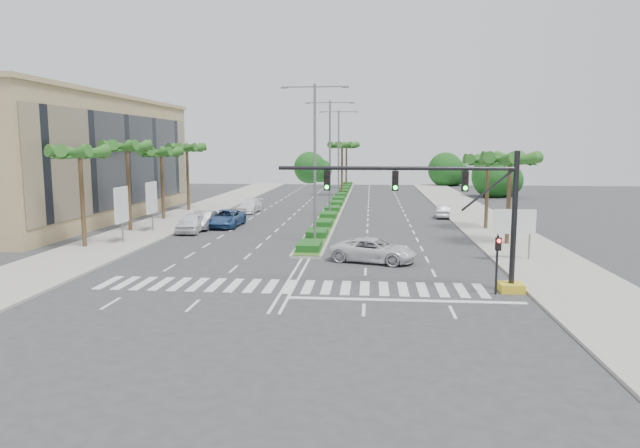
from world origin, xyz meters
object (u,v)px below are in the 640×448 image
object	(u,v)px
car_parked_a	(192,223)
car_parked_b	(204,220)
car_crossing	(374,250)
car_parked_d	(250,206)
car_parked_c	(226,218)
car_right	(443,212)

from	to	relation	value
car_parked_a	car_parked_b	distance (m)	2.34
car_parked_b	car_crossing	xyz separation A→B (m)	(15.21, -13.57, -0.02)
car_parked_b	car_parked_d	world-z (taller)	car_parked_b
car_parked_c	car_crossing	size ratio (longest dim) A/B	1.03
car_crossing	car_parked_a	bearing A→B (deg)	71.17
car_crossing	car_right	world-z (taller)	car_crossing
car_parked_b	car_parked_d	xyz separation A→B (m)	(1.48, 12.80, -0.07)
car_parked_b	car_crossing	world-z (taller)	car_parked_b
car_parked_d	car_crossing	size ratio (longest dim) A/B	0.89
car_crossing	car_right	distance (m)	24.47
car_parked_d	car_crossing	xyz separation A→B (m)	(13.73, -26.37, 0.05)
car_parked_b	car_crossing	size ratio (longest dim) A/B	0.87
car_parked_c	car_parked_d	xyz separation A→B (m)	(-0.25, 11.58, -0.08)
car_parked_c	car_crossing	bearing A→B (deg)	-46.67
car_parked_b	car_parked_d	distance (m)	12.89
car_parked_b	car_crossing	distance (m)	20.38
car_parked_b	car_right	size ratio (longest dim) A/B	1.22
car_parked_a	car_crossing	distance (m)	19.25
car_right	car_parked_d	bearing A→B (deg)	-1.08
car_parked_a	car_crossing	size ratio (longest dim) A/B	0.88
car_crossing	car_right	size ratio (longest dim) A/B	1.41
car_parked_c	car_right	bearing A→B (deg)	23.39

